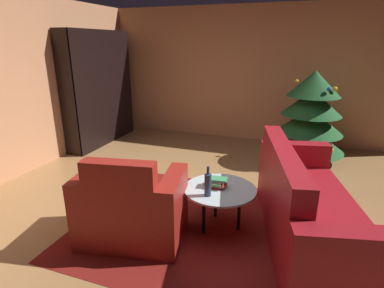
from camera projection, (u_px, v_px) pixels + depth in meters
ground_plane at (201, 214)px, 3.50m from camera, size 7.37×7.37×0.00m
wall_back at (252, 75)px, 5.87m from camera, size 5.79×0.06×2.53m
area_rug at (209, 227)px, 3.25m from camera, size 2.70×2.16×0.01m
bookshelf_unit at (104, 89)px, 5.85m from camera, size 0.33×1.72×2.08m
armchair_red at (132, 209)px, 2.97m from camera, size 1.09×0.85×0.92m
couch_red at (306, 210)px, 2.96m from camera, size 1.24×2.14×0.94m
coffee_table at (220, 192)px, 3.13m from camera, size 0.74×0.74×0.45m
book_stack_on_table at (216, 182)px, 3.14m from camera, size 0.24×0.17×0.10m
bottle_on_table at (208, 184)px, 2.94m from camera, size 0.07×0.07×0.30m
decorated_tree at (310, 117)px, 4.87m from camera, size 1.14×1.14×1.46m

